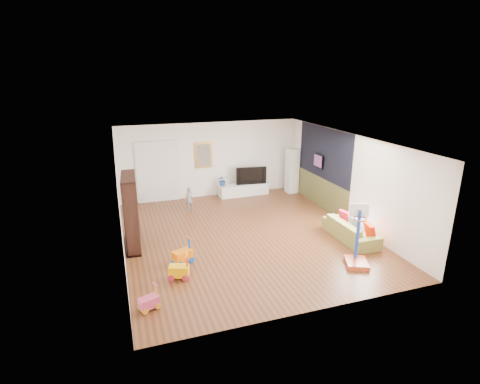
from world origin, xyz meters
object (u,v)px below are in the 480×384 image
object	(u,v)px
media_console	(244,190)
sofa	(351,230)
bookshelf	(131,212)
basketball_hoop	(359,237)

from	to	relation	value
media_console	sofa	distance (m)	4.83
bookshelf	sofa	world-z (taller)	bookshelf
sofa	basketball_hoop	distance (m)	1.54
basketball_hoop	bookshelf	bearing A→B (deg)	174.69
basketball_hoop	sofa	bearing A→B (deg)	85.23
bookshelf	media_console	bearing A→B (deg)	40.10
bookshelf	basketball_hoop	bearing A→B (deg)	-25.98
sofa	bookshelf	bearing A→B (deg)	76.05
bookshelf	sofa	bearing A→B (deg)	-11.41
media_console	bookshelf	bearing A→B (deg)	-144.73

